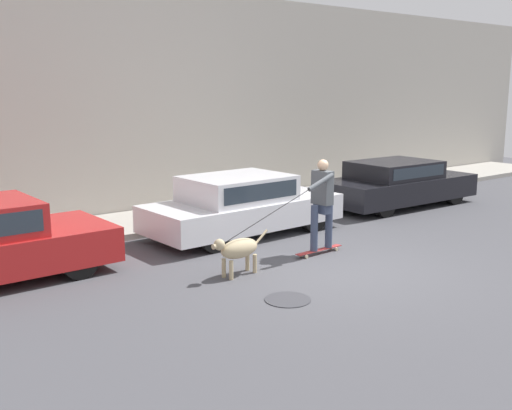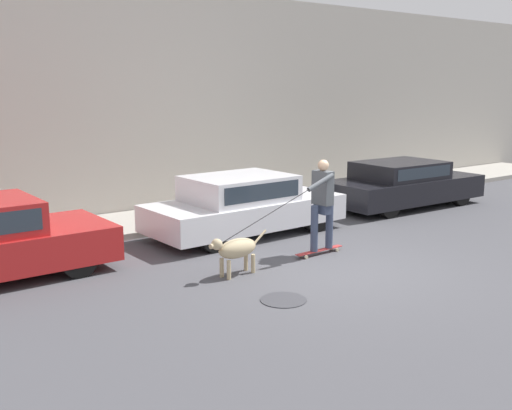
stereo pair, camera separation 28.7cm
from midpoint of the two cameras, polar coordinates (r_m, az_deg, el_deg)
name	(u,v)px [view 2 (the right image)]	position (r m, az deg, el deg)	size (l,w,h in m)	color
ground_plane	(334,269)	(10.51, 8.19, -6.02)	(36.00, 36.00, 0.00)	#47474C
back_wall	(160,102)	(15.15, -8.57, 9.66)	(32.00, 0.30, 5.44)	#ADA89E
sidewalk_curb	(188,216)	(14.37, -5.91, -1.02)	(30.00, 2.18, 0.13)	#A39E93
parked_car_1	(244,206)	(12.64, -0.53, -0.07)	(4.33, 1.91, 1.28)	black
parked_car_2	(403,185)	(16.12, 14.29, 1.90)	(4.45, 1.92, 1.20)	black
dog	(236,249)	(9.93, -1.08, -4.22)	(1.24, 0.42, 0.70)	tan
skateboarder	(322,201)	(11.14, 7.02, 0.39)	(2.95, 0.57, 1.78)	beige
manhole_cover	(283,300)	(8.94, 3.55, -9.01)	(0.69, 0.69, 0.01)	#38383D
fire_hydrant	(311,200)	(14.83, 5.78, 0.48)	(0.18, 0.18, 0.67)	#4C5156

